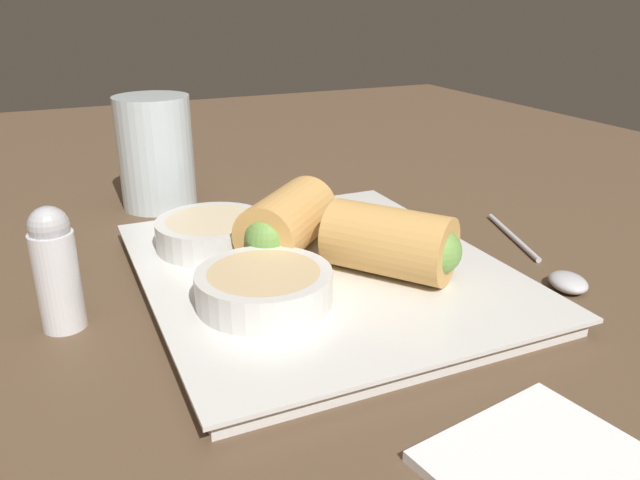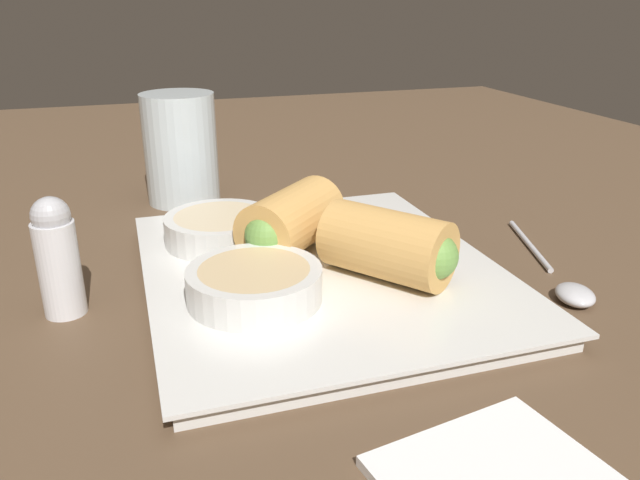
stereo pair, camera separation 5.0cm
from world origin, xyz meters
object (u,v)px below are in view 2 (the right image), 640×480
(salt_shaker, at_px, (57,257))
(drinking_glass, at_px, (181,148))
(dipping_bowl_near, at_px, (255,283))
(dipping_bowl_far, at_px, (220,227))
(spoon, at_px, (565,284))
(serving_plate, at_px, (320,273))

(salt_shaker, bearing_deg, drinking_glass, -25.04)
(drinking_glass, distance_m, salt_shaker, 0.26)
(dipping_bowl_near, distance_m, dipping_bowl_far, 0.12)
(spoon, bearing_deg, serving_plate, 67.76)
(serving_plate, bearing_deg, salt_shaker, 87.87)
(serving_plate, height_order, drinking_glass, drinking_glass)
(dipping_bowl_near, relative_size, spoon, 0.53)
(dipping_bowl_far, relative_size, spoon, 0.53)
(dipping_bowl_near, distance_m, spoon, 0.24)
(spoon, xyz_separation_m, drinking_glass, (0.32, 0.25, 0.05))
(drinking_glass, xyz_separation_m, salt_shaker, (-0.24, 0.11, -0.01))
(serving_plate, relative_size, dipping_bowl_near, 3.33)
(dipping_bowl_near, bearing_deg, dipping_bowl_far, 2.28)
(dipping_bowl_near, xyz_separation_m, spoon, (-0.03, -0.24, -0.02))
(dipping_bowl_far, distance_m, spoon, 0.28)
(spoon, relative_size, drinking_glass, 1.52)
(dipping_bowl_far, distance_m, drinking_glass, 0.17)
(dipping_bowl_far, bearing_deg, drinking_glass, 4.14)
(salt_shaker, bearing_deg, dipping_bowl_near, -111.60)
(serving_plate, bearing_deg, dipping_bowl_near, 125.35)
(serving_plate, distance_m, dipping_bowl_near, 0.08)
(serving_plate, height_order, spoon, serving_plate)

